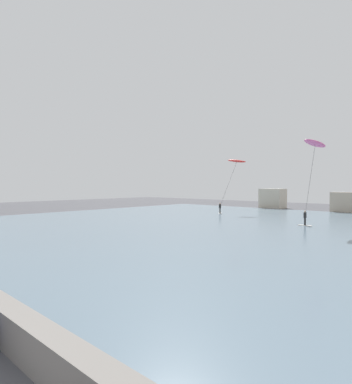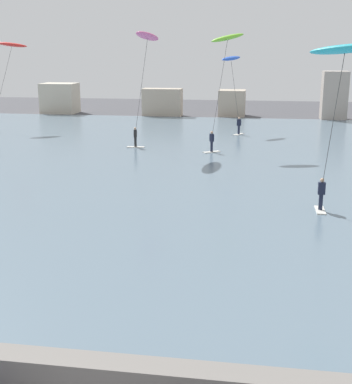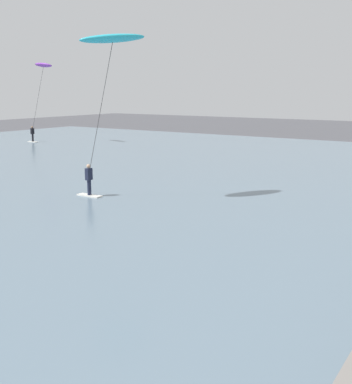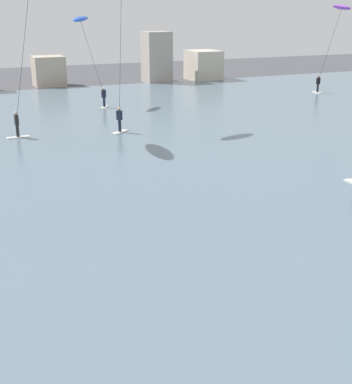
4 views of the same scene
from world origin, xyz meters
TOP-DOWN VIEW (x-y plane):
  - kitesurfer_purple at (24.21, 41.69)m, footprint 1.93×3.53m
  - kitesurfer_cyan at (7.52, 17.99)m, footprint 3.32×3.48m

SIDE VIEW (x-z plane):
  - kitesurfer_purple at x=24.21m, z-range 3.02..11.24m
  - kitesurfer_cyan at x=7.52m, z-range 3.10..11.19m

